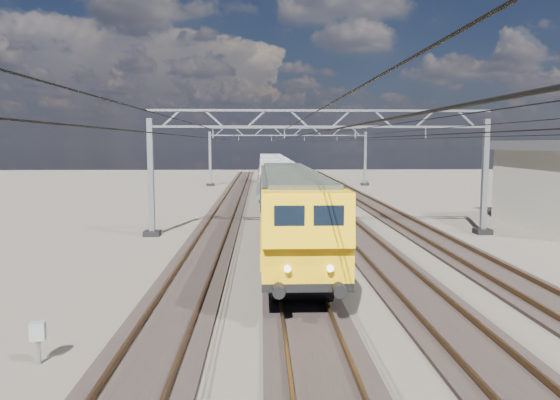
{
  "coord_description": "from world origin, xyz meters",
  "views": [
    {
      "loc": [
        -3.34,
        -26.76,
        5.25
      ],
      "look_at": [
        -2.38,
        0.37,
        2.4
      ],
      "focal_mm": 35.0,
      "sensor_mm": 36.0,
      "label": 1
    }
  ],
  "objects_px": {
    "catenary_gantry_mid": "(320,167)",
    "trackside_cabinet": "(38,333)",
    "hopper_wagon_third": "(271,166)",
    "hopper_wagon_lead": "(278,181)",
    "catenary_gantry_far": "(288,154)",
    "locomotive": "(290,206)",
    "hopper_wagon_mid": "(274,172)"
  },
  "relations": [
    {
      "from": "hopper_wagon_third",
      "to": "trackside_cabinet",
      "type": "bearing_deg",
      "value": -96.47
    },
    {
      "from": "locomotive",
      "to": "hopper_wagon_mid",
      "type": "relative_size",
      "value": 1.62
    },
    {
      "from": "catenary_gantry_mid",
      "to": "hopper_wagon_third",
      "type": "bearing_deg",
      "value": 92.83
    },
    {
      "from": "catenary_gantry_mid",
      "to": "hopper_wagon_mid",
      "type": "distance_m",
      "value": 26.4
    },
    {
      "from": "hopper_wagon_mid",
      "to": "hopper_wagon_third",
      "type": "height_order",
      "value": "same"
    },
    {
      "from": "catenary_gantry_far",
      "to": "hopper_wagon_third",
      "type": "height_order",
      "value": "catenary_gantry_far"
    },
    {
      "from": "catenary_gantry_far",
      "to": "locomotive",
      "type": "height_order",
      "value": "catenary_gantry_far"
    },
    {
      "from": "trackside_cabinet",
      "to": "hopper_wagon_third",
      "type": "bearing_deg",
      "value": 73.52
    },
    {
      "from": "catenary_gantry_far",
      "to": "catenary_gantry_mid",
      "type": "bearing_deg",
      "value": -90.0
    },
    {
      "from": "locomotive",
      "to": "hopper_wagon_third",
      "type": "relative_size",
      "value": 1.62
    },
    {
      "from": "catenary_gantry_mid",
      "to": "hopper_wagon_lead",
      "type": "relative_size",
      "value": 1.53
    },
    {
      "from": "catenary_gantry_far",
      "to": "locomotive",
      "type": "distance_m",
      "value": 41.7
    },
    {
      "from": "hopper_wagon_lead",
      "to": "trackside_cabinet",
      "type": "bearing_deg",
      "value": -102.44
    },
    {
      "from": "catenary_gantry_far",
      "to": "trackside_cabinet",
      "type": "xyz_separation_m",
      "value": [
        -8.64,
        -54.04,
        -3.14
      ]
    },
    {
      "from": "hopper_wagon_lead",
      "to": "hopper_wagon_mid",
      "type": "relative_size",
      "value": 1.0
    },
    {
      "from": "hopper_wagon_lead",
      "to": "locomotive",
      "type": "bearing_deg",
      "value": -90.0
    },
    {
      "from": "catenary_gantry_far",
      "to": "hopper_wagon_mid",
      "type": "height_order",
      "value": "catenary_gantry_far"
    },
    {
      "from": "catenary_gantry_far",
      "to": "trackside_cabinet",
      "type": "distance_m",
      "value": 54.82
    },
    {
      "from": "locomotive",
      "to": "hopper_wagon_third",
      "type": "distance_m",
      "value": 46.1
    },
    {
      "from": "catenary_gantry_mid",
      "to": "trackside_cabinet",
      "type": "relative_size",
      "value": 19.41
    },
    {
      "from": "catenary_gantry_mid",
      "to": "trackside_cabinet",
      "type": "height_order",
      "value": "catenary_gantry_mid"
    },
    {
      "from": "locomotive",
      "to": "hopper_wagon_lead",
      "type": "bearing_deg",
      "value": 90.0
    },
    {
      "from": "locomotive",
      "to": "trackside_cabinet",
      "type": "height_order",
      "value": "locomotive"
    },
    {
      "from": "hopper_wagon_third",
      "to": "trackside_cabinet",
      "type": "distance_m",
      "value": 58.91
    },
    {
      "from": "trackside_cabinet",
      "to": "hopper_wagon_mid",
      "type": "bearing_deg",
      "value": 71.47
    },
    {
      "from": "catenary_gantry_mid",
      "to": "trackside_cabinet",
      "type": "xyz_separation_m",
      "value": [
        -8.64,
        -18.04,
        -3.14
      ]
    },
    {
      "from": "locomotive",
      "to": "hopper_wagon_mid",
      "type": "height_order",
      "value": "locomotive"
    },
    {
      "from": "hopper_wagon_mid",
      "to": "trackside_cabinet",
      "type": "distance_m",
      "value": 44.83
    },
    {
      "from": "hopper_wagon_third",
      "to": "catenary_gantry_mid",
      "type": "bearing_deg",
      "value": -87.17
    },
    {
      "from": "locomotive",
      "to": "catenary_gantry_far",
      "type": "bearing_deg",
      "value": 87.25
    },
    {
      "from": "catenary_gantry_mid",
      "to": "hopper_wagon_mid",
      "type": "height_order",
      "value": "catenary_gantry_mid"
    },
    {
      "from": "hopper_wagon_lead",
      "to": "trackside_cabinet",
      "type": "height_order",
      "value": "hopper_wagon_lead"
    }
  ]
}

